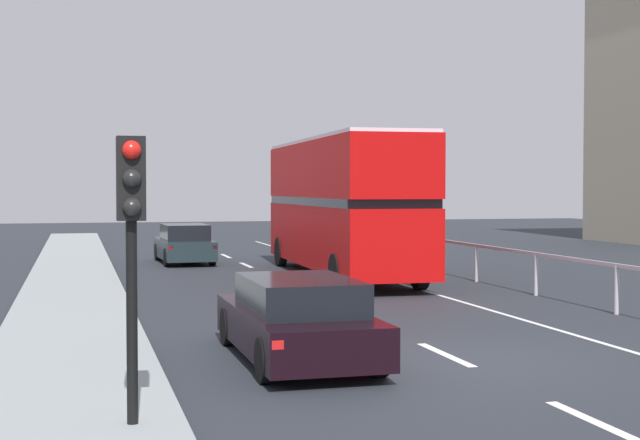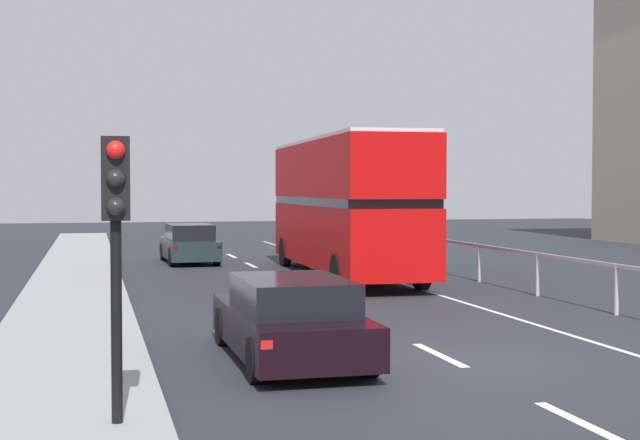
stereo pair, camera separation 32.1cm
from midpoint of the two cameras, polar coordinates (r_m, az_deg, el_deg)
name	(u,v)px [view 1 (the left image)]	position (r m, az deg, el deg)	size (l,w,h in m)	color
ground_plane	(454,362)	(14.60, 7.77, -8.80)	(74.75, 120.00, 0.10)	#252930
near_sidewalk_kerb	(70,374)	(13.47, -16.09, -9.26)	(2.52, 80.00, 0.14)	gray
lane_paint_markings	(392,295)	(22.87, 4.12, -4.74)	(3.20, 46.00, 0.01)	silver
bridge_side_railing	(504,256)	(24.83, 11.13, -2.21)	(0.10, 42.00, 1.08)	#B7AEB9
double_decker_bus_red	(342,203)	(27.52, 1.05, 1.07)	(2.83, 11.04, 4.17)	#C40909
hatchback_car_near	(297,320)	(14.21, -2.09, -6.29)	(1.84, 4.53, 1.31)	black
traffic_signal_pole	(131,209)	(9.94, -12.67, 0.67)	(0.30, 0.42, 3.10)	black
sedan_car_ahead	(184,244)	(32.99, -8.79, -1.52)	(1.84, 4.26, 1.40)	#1B292D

